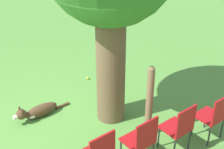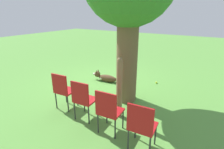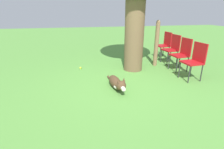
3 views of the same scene
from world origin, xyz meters
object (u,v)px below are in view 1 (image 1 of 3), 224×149
red_chair_2 (180,126)px  red_chair_3 (214,114)px  dog (37,111)px  red_chair_1 (141,139)px  tennis_ball (88,78)px  fence_post (149,102)px

red_chair_2 → red_chair_3: (0.11, 0.72, 0.00)m
dog → red_chair_2: (2.28, 1.59, 0.40)m
red_chair_1 → red_chair_3: 1.46m
red_chair_2 → red_chair_3: 0.73m
red_chair_3 → tennis_ball: bearing=9.1°
red_chair_2 → tennis_ball: red_chair_2 is taller
dog → red_chair_2: bearing=120.8°
red_chair_1 → tennis_ball: (-2.90, 0.73, -0.50)m
fence_post → red_chair_3: (0.75, 0.84, -0.17)m
red_chair_2 → tennis_ball: bearing=-3.9°
red_chair_3 → dog: bearing=40.3°
red_chair_2 → red_chair_3: bearing=-102.6°
dog → red_chair_1: size_ratio=1.29×
red_chair_1 → red_chair_2: (0.11, 0.72, 0.00)m
fence_post → tennis_ball: fence_post is taller
red_chair_1 → tennis_ball: 3.03m
red_chair_1 → red_chair_3: size_ratio=1.00×
dog → red_chair_3: bearing=130.0°
red_chair_1 → tennis_ball: bearing=-17.9°
dog → fence_post: size_ratio=0.86×
dog → tennis_ball: 1.76m
fence_post → red_chair_1: 0.82m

